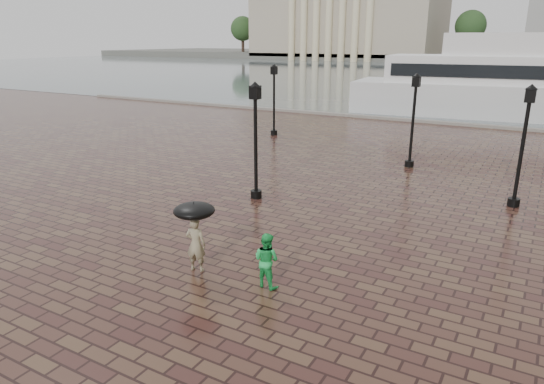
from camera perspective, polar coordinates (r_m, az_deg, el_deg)
The scene contains 8 objects.
harbour_water at distance 97.89m, azimuth 28.27°, elevation 11.96°, with size 240.00×240.00×0.00m, color #495659.
quay_edge at distance 38.30m, azimuth 24.08°, elevation 6.93°, with size 80.00×0.60×0.30m, color slate.
museum at distance 161.50m, azimuth 9.03°, elevation 20.11°, with size 57.00×32.50×26.00m.
street_lamps at distance 24.12m, azimuth 16.95°, elevation 7.91°, with size 21.44×14.44×4.40m.
adult_pedestrian at distance 13.27m, azimuth -8.95°, elevation -6.11°, with size 0.56×0.37×1.53m, color gray.
child_pedestrian at distance 12.34m, azimuth -0.65°, elevation -8.00°, with size 0.70×0.55×1.44m, color green.
ferry_near at distance 44.31m, azimuth 27.96°, elevation 11.19°, with size 27.74×9.19×8.93m.
umbrella at distance 12.92m, azimuth -9.15°, elevation -2.18°, with size 1.10×1.10×1.10m.
Camera 1 is at (3.69, -5.64, 6.04)m, focal length 32.00 mm.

